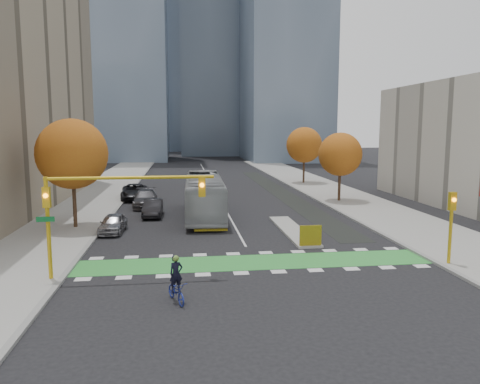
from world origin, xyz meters
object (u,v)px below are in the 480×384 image
object	(u,v)px
parked_car_a	(113,223)
cyclist	(176,287)
tree_west	(72,154)
traffic_signal_west	(101,200)
traffic_signal_east	(451,217)
hazard_board	(310,236)
bus	(204,196)
parked_car_c	(145,199)
tree_east_far	(304,145)
tree_east_near	(340,154)
parked_car_b	(153,208)
parked_car_d	(134,192)

from	to	relation	value
parked_car_a	cyclist	bearing A→B (deg)	-68.05
tree_west	cyclist	bearing A→B (deg)	-64.48
traffic_signal_west	parked_car_a	xyz separation A→B (m)	(-1.07, 10.74, -3.35)
traffic_signal_east	traffic_signal_west	bearing A→B (deg)	-179.99
hazard_board	bus	world-z (taller)	bus
tree_west	traffic_signal_west	size ratio (longest dim) A/B	0.96
parked_car_a	parked_car_c	bearing A→B (deg)	85.97
tree_east_far	cyclist	size ratio (longest dim) A/B	3.65
tree_east_far	cyclist	world-z (taller)	tree_east_far
hazard_board	cyclist	bearing A→B (deg)	-135.00
tree_east_near	parked_car_b	size ratio (longest dim) A/B	1.61
tree_west	parked_car_d	distance (m)	15.30
traffic_signal_west	parked_car_b	bearing A→B (deg)	85.11
tree_east_far	bus	xyz separation A→B (m)	(-14.62, -22.57, -3.42)
bus	hazard_board	bearing A→B (deg)	-59.98
parked_car_b	parked_car_c	distance (m)	5.10
tree_west	parked_car_c	distance (m)	11.33
tree_east_near	parked_car_a	size ratio (longest dim) A/B	1.76
traffic_signal_west	parked_car_d	size ratio (longest dim) A/B	1.46
tree_east_far	bus	size ratio (longest dim) A/B	0.59
traffic_signal_east	parked_car_a	world-z (taller)	traffic_signal_east
hazard_board	traffic_signal_west	world-z (taller)	traffic_signal_west
cyclist	tree_east_far	bearing A→B (deg)	47.34
cyclist	parked_car_d	world-z (taller)	cyclist
tree_west	tree_east_far	size ratio (longest dim) A/B	1.08
cyclist	parked_car_d	size ratio (longest dim) A/B	0.36
tree_east_near	traffic_signal_west	world-z (taller)	tree_east_near
cyclist	parked_car_b	bearing A→B (deg)	75.25
tree_west	parked_car_c	size ratio (longest dim) A/B	1.48
tree_east_far	parked_car_c	world-z (taller)	tree_east_far
traffic_signal_west	tree_east_near	bearing A→B (deg)	48.48
tree_west	bus	xyz separation A→B (m)	(9.88, 3.43, -3.80)
traffic_signal_west	parked_car_c	size ratio (longest dim) A/B	1.53
tree_west	tree_east_near	distance (m)	26.01
hazard_board	tree_west	xyz separation A→B (m)	(-16.00, 7.80, 4.82)
traffic_signal_west	bus	distance (m)	17.11
traffic_signal_east	cyclist	xyz separation A→B (m)	(-14.81, -3.60, -2.03)
tree_west	traffic_signal_east	xyz separation A→B (m)	(22.50, -12.51, -2.88)
tree_east_near	cyclist	xyz separation A→B (m)	(-16.31, -26.11, -4.16)
parked_car_c	traffic_signal_west	bearing A→B (deg)	-93.53
parked_car_b	parked_car_c	size ratio (longest dim) A/B	0.79
parked_car_b	parked_car_d	size ratio (longest dim) A/B	0.76
cyclist	parked_car_c	xyz separation A→B (m)	(-3.18, 25.32, 0.11)
tree_east_far	bus	bearing A→B (deg)	-122.94
tree_east_far	parked_car_d	distance (m)	24.92
traffic_signal_west	traffic_signal_east	size ratio (longest dim) A/B	2.08
parked_car_a	parked_car_c	world-z (taller)	parked_car_c
parked_car_b	parked_car_c	world-z (taller)	parked_car_c
tree_east_near	traffic_signal_west	xyz separation A→B (m)	(-19.93, -22.51, -0.83)
traffic_signal_east	parked_car_d	xyz separation A→B (m)	(-19.50, 26.72, -1.92)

